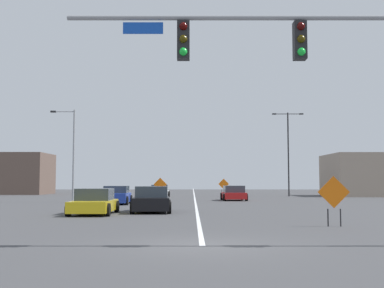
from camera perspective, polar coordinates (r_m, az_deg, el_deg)
name	(u,v)px	position (r m, az deg, el deg)	size (l,w,h in m)	color
ground	(203,246)	(12.97, 1.35, -12.00)	(180.45, 180.45, 0.00)	#444447
road_centre_stripe	(195,194)	(63.01, 0.36, -6.01)	(0.16, 100.25, 0.01)	white
traffic_signal_assembly	(364,56)	(14.08, 19.78, 9.78)	(12.84, 0.44, 6.73)	gray
street_lamp_mid_left	(73,150)	(40.83, -13.97, -0.75)	(2.06, 0.24, 7.64)	gray
street_lamp_far_left	(289,147)	(56.40, 11.46, -0.40)	(3.59, 0.24, 9.66)	black
construction_sign_right_lane	(335,195)	(19.15, 16.58, -5.78)	(1.22, 0.07, 1.91)	orange
construction_sign_median_near	(225,185)	(56.85, 3.89, -4.87)	(1.23, 0.34, 2.03)	orange
construction_sign_right_shoulder	(161,186)	(45.21, -3.69, -4.96)	(1.26, 0.20, 2.05)	orange
car_red_mid	(235,193)	(43.53, 5.08, -5.85)	(2.23, 3.95, 1.33)	red
car_yellow_distant	(95,202)	(25.75, -11.41, -6.81)	(2.21, 4.46, 1.33)	gold
car_black_passing	(152,200)	(27.06, -4.72, -6.63)	(2.37, 4.31, 1.43)	black
car_blue_near	(117,196)	(36.68, -8.86, -6.06)	(2.15, 3.91, 1.37)	#1E389E
car_white_far	(161,191)	(52.80, -3.75, -5.64)	(2.19, 4.22, 1.34)	white
roadside_building_west	(23,174)	(68.51, -19.41, -3.36)	(7.04, 7.24, 5.45)	brown
roadside_building_east	(376,175)	(60.38, 20.98, -3.46)	(10.80, 8.47, 4.90)	gray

